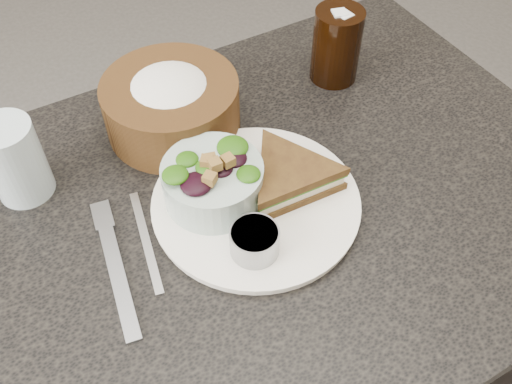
{
  "coord_description": "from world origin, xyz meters",
  "views": [
    {
      "loc": [
        -0.25,
        -0.44,
        1.37
      ],
      "look_at": [
        -0.0,
        -0.0,
        0.78
      ],
      "focal_mm": 40.0,
      "sensor_mm": 36.0,
      "label": 1
    }
  ],
  "objects": [
    {
      "name": "fork",
      "position": [
        -0.21,
        -0.02,
        0.75
      ],
      "size": [
        0.05,
        0.2,
        0.01
      ],
      "primitive_type": "cube",
      "rotation": [
        0.0,
        0.0,
        -0.16
      ],
      "color": "#989BA2",
      "rests_on": "dining_table"
    },
    {
      "name": "dressing_ramekin",
      "position": [
        -0.04,
        -0.08,
        0.78
      ],
      "size": [
        0.07,
        0.07,
        0.04
      ],
      "primitive_type": "cylinder",
      "rotation": [
        0.0,
        0.0,
        0.13
      ],
      "color": "gray",
      "rests_on": "dinner_plate"
    },
    {
      "name": "knife",
      "position": [
        -0.16,
        0.01,
        0.75
      ],
      "size": [
        0.04,
        0.17,
        0.0
      ],
      "primitive_type": "cube",
      "rotation": [
        0.0,
        0.0,
        -0.19
      ],
      "color": "#B2B4B5",
      "rests_on": "dining_table"
    },
    {
      "name": "orange_wedge",
      "position": [
        0.02,
        0.05,
        0.78
      ],
      "size": [
        0.08,
        0.08,
        0.03
      ],
      "primitive_type": "cone",
      "rotation": [
        0.0,
        0.0,
        0.13
      ],
      "color": "#FF6F05",
      "rests_on": "dinner_plate"
    },
    {
      "name": "water_glass",
      "position": [
        -0.27,
        0.18,
        0.81
      ],
      "size": [
        0.1,
        0.1,
        0.12
      ],
      "primitive_type": "cylinder",
      "rotation": [
        0.0,
        0.0,
        -0.28
      ],
      "color": "silver",
      "rests_on": "dining_table"
    },
    {
      "name": "cola_glass",
      "position": [
        0.26,
        0.18,
        0.82
      ],
      "size": [
        0.1,
        0.1,
        0.14
      ],
      "primitive_type": null,
      "rotation": [
        0.0,
        0.0,
        -0.3
      ],
      "color": "black",
      "rests_on": "dining_table"
    },
    {
      "name": "sandwich",
      "position": [
        0.05,
        -0.01,
        0.78
      ],
      "size": [
        0.17,
        0.17,
        0.04
      ],
      "primitive_type": null,
      "rotation": [
        0.0,
        0.0,
        -0.04
      ],
      "color": "#4B3415",
      "rests_on": "dinner_plate"
    },
    {
      "name": "dining_table",
      "position": [
        0.0,
        0.0,
        0.38
      ],
      "size": [
        1.0,
        0.7,
        0.75
      ],
      "primitive_type": "cube",
      "color": "black",
      "rests_on": "floor"
    },
    {
      "name": "dinner_plate",
      "position": [
        -0.0,
        -0.0,
        0.76
      ],
      "size": [
        0.29,
        0.29,
        0.01
      ],
      "primitive_type": "cylinder",
      "color": "white",
      "rests_on": "dining_table"
    },
    {
      "name": "salad_bowl",
      "position": [
        -0.05,
        0.03,
        0.8
      ],
      "size": [
        0.15,
        0.15,
        0.08
      ],
      "primitive_type": null,
      "rotation": [
        0.0,
        0.0,
        -0.07
      ],
      "color": "#9BB2A9",
      "rests_on": "dinner_plate"
    },
    {
      "name": "bread_basket",
      "position": [
        -0.03,
        0.2,
        0.81
      ],
      "size": [
        0.27,
        0.27,
        0.12
      ],
      "primitive_type": null,
      "rotation": [
        0.0,
        0.0,
        -0.4
      ],
      "color": "#462F16",
      "rests_on": "dining_table"
    }
  ]
}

